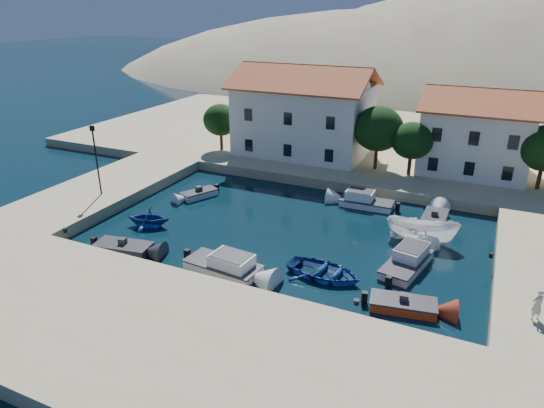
{
  "coord_description": "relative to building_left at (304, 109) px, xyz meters",
  "views": [
    {
      "loc": [
        13.41,
        -22.24,
        16.8
      ],
      "look_at": [
        -1.62,
        10.14,
        2.0
      ],
      "focal_mm": 32.0,
      "sensor_mm": 36.0,
      "label": 1
    }
  ],
  "objects": [
    {
      "name": "ground",
      "position": [
        6.0,
        -28.0,
        -5.94
      ],
      "size": [
        400.0,
        400.0,
        0.0
      ],
      "primitive_type": "plane",
      "color": "black",
      "rests_on": "ground"
    },
    {
      "name": "quay_south",
      "position": [
        6.0,
        -34.0,
        -5.44
      ],
      "size": [
        52.0,
        12.0,
        1.0
      ],
      "primitive_type": "cube",
      "color": "tan",
      "rests_on": "ground"
    },
    {
      "name": "quay_west",
      "position": [
        -13.0,
        -18.0,
        -5.44
      ],
      "size": [
        8.0,
        20.0,
        1.0
      ],
      "primitive_type": "cube",
      "color": "tan",
      "rests_on": "ground"
    },
    {
      "name": "quay_north",
      "position": [
        8.0,
        10.0,
        -5.44
      ],
      "size": [
        80.0,
        36.0,
        1.0
      ],
      "primitive_type": "cube",
      "color": "tan",
      "rests_on": "ground"
    },
    {
      "name": "hills",
      "position": [
        26.64,
        95.62,
        -29.34
      ],
      "size": [
        254.0,
        176.0,
        99.0
      ],
      "color": "gray",
      "rests_on": "ground"
    },
    {
      "name": "building_left",
      "position": [
        0.0,
        0.0,
        0.0
      ],
      "size": [
        14.7,
        9.45,
        9.7
      ],
      "color": "white",
      "rests_on": "quay_north"
    },
    {
      "name": "building_mid",
      "position": [
        18.0,
        1.0,
        -0.71
      ],
      "size": [
        10.5,
        8.4,
        8.3
      ],
      "color": "white",
      "rests_on": "quay_north"
    },
    {
      "name": "trees",
      "position": [
        10.51,
        -2.54,
        -1.1
      ],
      "size": [
        37.3,
        5.3,
        6.45
      ],
      "color": "#382314",
      "rests_on": "quay_north"
    },
    {
      "name": "lamppost",
      "position": [
        -11.5,
        -20.0,
        -1.18
      ],
      "size": [
        0.35,
        0.25,
        6.22
      ],
      "color": "black",
      "rests_on": "quay_west"
    },
    {
      "name": "bollards",
      "position": [
        8.8,
        -24.13,
        -4.79
      ],
      "size": [
        29.36,
        9.56,
        0.3
      ],
      "color": "black",
      "rests_on": "ground"
    },
    {
      "name": "motorboat_grey_sw",
      "position": [
        -3.7,
        -26.27,
        -5.64
      ],
      "size": [
        4.39,
        2.49,
        1.25
      ],
      "rotation": [
        0.0,
        0.0,
        0.16
      ],
      "color": "#2E2D32",
      "rests_on": "ground"
    },
    {
      "name": "cabin_cruiser_south",
      "position": [
        4.35,
        -25.66,
        -5.46
      ],
      "size": [
        5.48,
        2.75,
        1.6
      ],
      "rotation": [
        0.0,
        0.0,
        -0.1
      ],
      "color": "white",
      "rests_on": "ground"
    },
    {
      "name": "rowboat_south",
      "position": [
        10.79,
        -23.46,
        -5.94
      ],
      "size": [
        5.44,
        4.14,
        1.06
      ],
      "primitive_type": "imported",
      "rotation": [
        0.0,
        0.0,
        1.47
      ],
      "color": "navy",
      "rests_on": "ground"
    },
    {
      "name": "motorboat_red_se",
      "position": [
        16.28,
        -25.03,
        -5.64
      ],
      "size": [
        4.1,
        2.35,
        1.25
      ],
      "rotation": [
        0.0,
        0.0,
        0.17
      ],
      "color": "maroon",
      "rests_on": "ground"
    },
    {
      "name": "cabin_cruiser_east",
      "position": [
        15.55,
        -20.06,
        -5.46
      ],
      "size": [
        3.04,
        5.44,
        1.6
      ],
      "rotation": [
        0.0,
        0.0,
        1.37
      ],
      "color": "white",
      "rests_on": "ground"
    },
    {
      "name": "boat_east",
      "position": [
        15.82,
        -15.54,
        -5.94
      ],
      "size": [
        5.48,
        2.34,
        2.07
      ],
      "primitive_type": "imported",
      "rotation": [
        0.0,
        0.0,
        1.63
      ],
      "color": "white",
      "rests_on": "ground"
    },
    {
      "name": "motorboat_white_ne",
      "position": [
        16.22,
        -11.45,
        -5.64
      ],
      "size": [
        1.96,
        4.02,
        1.25
      ],
      "rotation": [
        0.0,
        0.0,
        1.55
      ],
      "color": "white",
      "rests_on": "ground"
    },
    {
      "name": "rowboat_west",
      "position": [
        -4.77,
        -21.96,
        -5.94
      ],
      "size": [
        4.17,
        3.85,
        1.82
      ],
      "primitive_type": "imported",
      "rotation": [
        0.0,
        0.0,
        -1.28
      ],
      "color": "navy",
      "rests_on": "ground"
    },
    {
      "name": "motorboat_white_west",
      "position": [
        -4.58,
        -14.77,
        -5.64
      ],
      "size": [
        2.79,
        3.65,
        1.25
      ],
      "rotation": [
        0.0,
        0.0,
        -2.02
      ],
      "color": "white",
      "rests_on": "ground"
    },
    {
      "name": "cabin_cruiser_north",
      "position": [
        10.26,
        -10.46,
        -5.46
      ],
      "size": [
        4.71,
        2.08,
        1.6
      ],
      "rotation": [
        0.0,
        0.0,
        3.17
      ],
      "color": "white",
      "rests_on": "ground"
    },
    {
      "name": "pedestrian",
      "position": [
        23.09,
        -24.47,
        -4.01
      ],
      "size": [
        0.81,
        0.76,
        1.86
      ],
      "primitive_type": "imported",
      "rotation": [
        0.0,
        0.0,
        3.78
      ],
      "color": "beige",
      "rests_on": "quay_east"
    }
  ]
}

